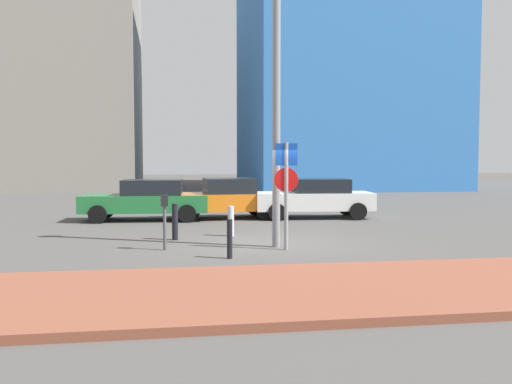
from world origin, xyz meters
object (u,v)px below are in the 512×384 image
Objects in this scene: street_lamp at (277,72)px; traffic_bollard_near at (230,239)px; parking_sign_post at (286,183)px; traffic_bollard_mid at (175,222)px; parked_car_green at (147,199)px; parked_car_orange at (226,198)px; traffic_bollard_far at (231,221)px; parking_meter at (165,214)px; parked_car_white at (315,198)px.

traffic_bollard_near is at bearing -133.10° from street_lamp.
parking_sign_post is 2.63× the size of traffic_bollard_mid.
traffic_bollard_mid is at bearing -79.65° from parked_car_green.
parked_car_green reaches higher than traffic_bollard_near.
traffic_bollard_mid is (0.93, -5.08, -0.26)m from parked_car_green.
parked_car_green is 8.49m from traffic_bollard_near.
parked_car_orange is at bearing 84.56° from traffic_bollard_near.
parking_sign_post is 3.03× the size of traffic_bollard_far.
parking_sign_post is at bearing -84.35° from parked_car_orange.
parking_meter is 1.53× the size of traffic_bollard_near.
street_lamp is 8.52× the size of traffic_bollard_near.
parking_meter is 4.58m from street_lamp.
street_lamp reaches higher than traffic_bollard_near.
traffic_bollard_mid is (-2.56, 1.67, -3.98)m from street_lamp.
parking_meter is 0.18× the size of street_lamp.
traffic_bollard_near reaches higher than traffic_bollard_far.
parking_meter is (-5.65, -6.60, 0.13)m from parked_car_white.
parked_car_orange reaches higher than parked_car_green.
parking_sign_post reaches higher than parking_meter.
parked_car_white is (3.38, -0.40, -0.00)m from parked_car_orange.
parked_car_white is 8.04m from street_lamp.
parking_sign_post is at bearing -110.62° from parked_car_white.
parking_sign_post is 2.85m from street_lamp.
parked_car_orange is at bearing 69.36° from traffic_bollard_mid.
parked_car_white is 5.01× the size of traffic_bollard_near.
parking_sign_post is (-2.64, -7.02, 0.92)m from parked_car_white.
parked_car_green is 8.15m from parking_sign_post.
parked_car_white is at bearing -6.75° from parked_car_orange.
parking_sign_post is 3.66m from traffic_bollard_mid.
parked_car_orange is 4.64× the size of traffic_bollard_far.
traffic_bollard_near is at bearing -147.03° from parking_sign_post.
parking_meter is at bearing 136.02° from traffic_bollard_near.
parking_sign_post is at bearing -38.17° from traffic_bollard_mid.
parking_meter is at bearing -84.57° from parked_car_green.
parking_meter is (-3.01, 0.42, -0.79)m from parking_sign_post.
parked_car_green is at bearing 119.35° from traffic_bollard_far.
traffic_bollard_far is at bearing 49.35° from parking_meter.
parked_car_white is 5.75m from traffic_bollard_far.
traffic_bollard_far is at bearing 112.20° from parking_sign_post.
parking_sign_post reaches higher than parked_car_white.
traffic_bollard_near is at bearing -43.98° from parking_meter.
parking_sign_post is 1.94× the size of parking_meter.
parked_car_green is 5.25m from traffic_bollard_far.
traffic_bollard_mid is at bearing -110.64° from parked_car_orange.
traffic_bollard_mid is (-1.99, -5.28, -0.26)m from parked_car_orange.
traffic_bollard_near is at bearing -97.03° from traffic_bollard_far.
parking_sign_post is (3.65, -7.22, 0.92)m from parked_car_green.
parking_meter is at bearing -130.65° from traffic_bollard_far.
parked_car_orange reaches higher than traffic_bollard_far.
parked_car_orange reaches higher than traffic_bollard_near.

